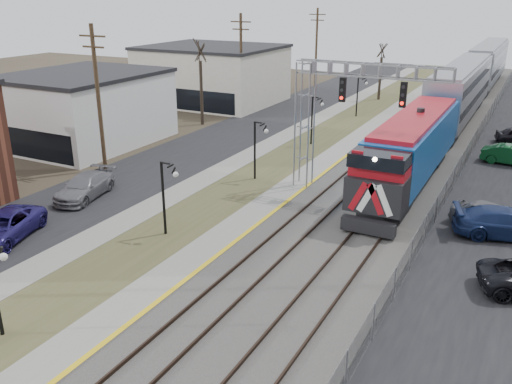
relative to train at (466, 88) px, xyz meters
The scene contains 20 objects.
street_west 26.63m from the train, 129.96° to the right, with size 7.00×120.00×0.04m, color black.
sidewalk 24.00m from the train, 121.63° to the right, with size 2.00×120.00×0.08m, color gray.
grass_median 22.59m from the train, 115.09° to the right, with size 4.00×120.00×0.06m, color #404826.
platform 21.49m from the train, 107.76° to the right, with size 2.00×120.00×0.24m, color gray.
ballast_bed 20.54m from the train, 94.23° to the right, with size 8.00×120.00×0.20m, color #595651.
platform_edge 21.22m from the train, 105.48° to the right, with size 0.24×120.00×0.01m, color gold.
track_near 20.76m from the train, 99.79° to the right, with size 1.58×120.00×0.15m.
track_far 20.46m from the train, 90.00° to the right, with size 1.58×120.00×0.15m.
train is the anchor object (origin of this frame).
signal_gantry 27.76m from the train, 98.91° to the right, with size 9.00×1.07×8.15m.
lampposts 38.22m from the train, 104.40° to the right, with size 0.14×62.14×4.00m.
utility_poles 36.36m from the train, 123.44° to the right, with size 0.28×80.28×10.00m.
fence 20.58m from the train, 82.42° to the right, with size 0.04×120.00×1.60m, color gray.
buildings_west 40.85m from the train, 130.45° to the right, with size 14.00×67.00×7.00m.
bare_trees 24.46m from the train, 137.96° to the right, with size 12.30×42.30×5.95m.
car_lot_d 30.15m from the train, 77.99° to the right, with size 2.15×5.30×1.54m, color navy.
car_lot_e 29.43m from the train, 79.17° to the right, with size 1.75×4.35×1.48m, color slate.
car_lot_f 16.81m from the train, 70.31° to the right, with size 1.47×4.22×1.39m, color #0D421D.
car_street_a 44.82m from the train, 111.43° to the right, with size 2.33×5.06×1.41m, color navy.
car_street_b 39.20m from the train, 115.92° to the right, with size 1.99×4.89×1.42m, color slate.
Camera 1 is at (12.17, -2.63, 11.95)m, focal length 38.00 mm.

